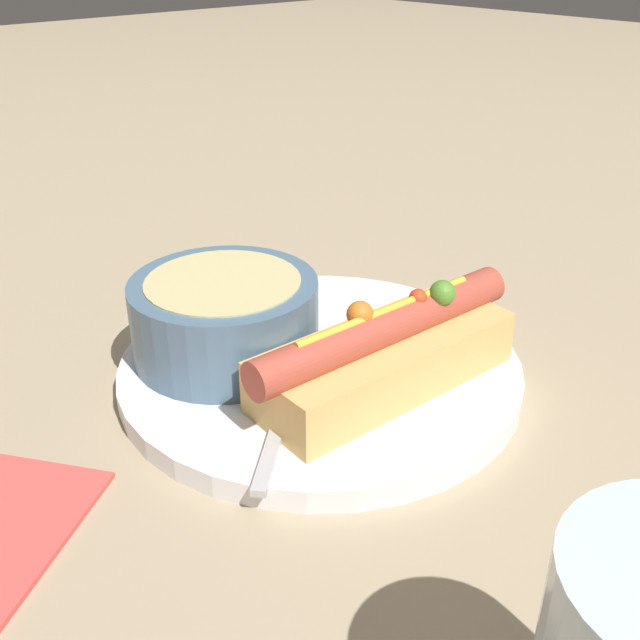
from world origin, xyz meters
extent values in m
plane|color=tan|center=(0.00, 0.00, 0.00)|extent=(4.00, 4.00, 0.00)
cylinder|color=white|center=(0.00, 0.00, 0.01)|extent=(0.25, 0.25, 0.01)
cube|color=#DBAD60|center=(0.01, -0.05, 0.03)|extent=(0.17, 0.07, 0.03)
cylinder|color=#B24738|center=(0.01, -0.05, 0.05)|extent=(0.19, 0.03, 0.02)
sphere|color=#518C2D|center=(0.05, -0.06, 0.06)|extent=(0.02, 0.02, 0.02)
sphere|color=orange|center=(-0.01, -0.04, 0.06)|extent=(0.02, 0.02, 0.02)
sphere|color=#C63F1E|center=(0.03, -0.05, 0.06)|extent=(0.01, 0.01, 0.01)
cylinder|color=gold|center=(0.01, -0.05, 0.06)|extent=(0.13, 0.01, 0.01)
cylinder|color=slate|center=(-0.04, 0.04, 0.04)|extent=(0.12, 0.12, 0.05)
cylinder|color=#D1C184|center=(-0.04, 0.04, 0.06)|extent=(0.10, 0.10, 0.02)
cube|color=#B7B7BC|center=(-0.07, -0.04, 0.02)|extent=(0.09, 0.08, 0.00)
ellipsoid|color=#B7B7BC|center=(-0.01, 0.01, 0.02)|extent=(0.04, 0.04, 0.01)
camera|label=1|loc=(-0.27, -0.30, 0.26)|focal=42.00mm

